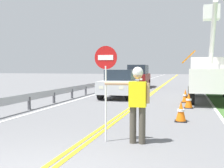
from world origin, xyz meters
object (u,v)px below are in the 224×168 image
object	(u,v)px
oncoming_sedan_nearest	(120,84)
traffic_cone_tail	(185,96)
oncoming_suv_second	(138,76)
flagger_worker	(137,100)
traffic_cone_mid	(189,101)
stop_sign_paddle	(106,72)
traffic_cone_lead	(181,112)
utility_bucket_truck	(211,75)

from	to	relation	value
oncoming_sedan_nearest	traffic_cone_tail	world-z (taller)	oncoming_sedan_nearest
oncoming_suv_second	traffic_cone_tail	xyz separation A→B (m)	(4.34, -10.70, -0.72)
flagger_worker	oncoming_sedan_nearest	bearing A→B (deg)	106.09
traffic_cone_mid	traffic_cone_tail	world-z (taller)	same
stop_sign_paddle	oncoming_suv_second	distance (m)	19.22
traffic_cone_lead	traffic_cone_tail	size ratio (longest dim) A/B	1.00
oncoming_sedan_nearest	traffic_cone_lead	size ratio (longest dim) A/B	5.92
oncoming_suv_second	stop_sign_paddle	bearing A→B (deg)	-82.55
flagger_worker	utility_bucket_truck	xyz separation A→B (m)	(2.44, 10.07, 0.37)
traffic_cone_lead	traffic_cone_mid	xyz separation A→B (m)	(0.27, 3.28, 0.00)
utility_bucket_truck	oncoming_sedan_nearest	distance (m)	5.30
utility_bucket_truck	oncoming_suv_second	xyz separation A→B (m)	(-5.70, 8.95, -0.35)
traffic_cone_tail	traffic_cone_lead	bearing A→B (deg)	-91.36
utility_bucket_truck	traffic_cone_mid	world-z (taller)	utility_bucket_truck
flagger_worker	stop_sign_paddle	bearing A→B (deg)	-178.05
utility_bucket_truck	oncoming_suv_second	bearing A→B (deg)	122.51
stop_sign_paddle	oncoming_sedan_nearest	world-z (taller)	stop_sign_paddle
oncoming_sedan_nearest	stop_sign_paddle	bearing A→B (deg)	-78.19
traffic_cone_mid	flagger_worker	bearing A→B (deg)	-101.07
oncoming_sedan_nearest	traffic_cone_mid	xyz separation A→B (m)	(4.04, -3.45, -0.50)
oncoming_sedan_nearest	traffic_cone_tail	size ratio (longest dim) A/B	5.92
oncoming_suv_second	traffic_cone_lead	world-z (taller)	oncoming_suv_second
oncoming_sedan_nearest	traffic_cone_mid	bearing A→B (deg)	-40.44
traffic_cone_lead	oncoming_suv_second	bearing A→B (deg)	104.75
oncoming_sedan_nearest	traffic_cone_lead	bearing A→B (deg)	-60.76
traffic_cone_mid	traffic_cone_tail	xyz separation A→B (m)	(-0.15, 2.02, 0.00)
flagger_worker	traffic_cone_tail	xyz separation A→B (m)	(1.08, 8.32, -0.71)
utility_bucket_truck	oncoming_sedan_nearest	xyz separation A→B (m)	(-5.25, -0.33, -0.58)
utility_bucket_truck	traffic_cone_lead	xyz separation A→B (m)	(-1.49, -7.06, -1.08)
oncoming_suv_second	traffic_cone_tail	distance (m)	11.57
stop_sign_paddle	oncoming_suv_second	world-z (taller)	stop_sign_paddle
utility_bucket_truck	traffic_cone_tail	size ratio (longest dim) A/B	9.79
traffic_cone_tail	stop_sign_paddle	bearing A→B (deg)	-102.51
traffic_cone_mid	traffic_cone_lead	bearing A→B (deg)	-94.78
stop_sign_paddle	utility_bucket_truck	bearing A→B (deg)	72.34
oncoming_suv_second	traffic_cone_lead	distance (m)	16.57
flagger_worker	oncoming_suv_second	world-z (taller)	oncoming_suv_second
stop_sign_paddle	traffic_cone_tail	distance (m)	8.65
utility_bucket_truck	traffic_cone_lead	distance (m)	7.29
flagger_worker	utility_bucket_truck	bearing A→B (deg)	76.35
stop_sign_paddle	traffic_cone_mid	world-z (taller)	stop_sign_paddle
oncoming_suv_second	traffic_cone_lead	bearing A→B (deg)	-75.25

